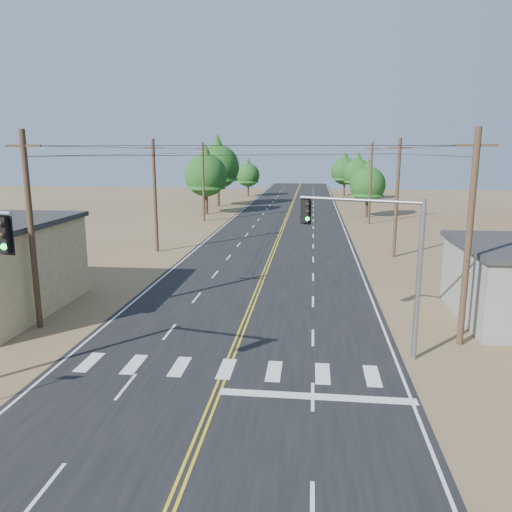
# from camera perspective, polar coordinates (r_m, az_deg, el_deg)

# --- Properties ---
(ground) EXTENTS (220.00, 220.00, 0.00)m
(ground) POSITION_cam_1_polar(r_m,az_deg,el_deg) (14.73, -9.29, -25.74)
(ground) COLOR olive
(ground) RESTS_ON ground
(road) EXTENTS (15.00, 200.00, 0.02)m
(road) POSITION_cam_1_polar(r_m,az_deg,el_deg) (42.27, 1.66, -0.29)
(road) COLOR black
(road) RESTS_ON ground
(utility_pole_left_near) EXTENTS (1.80, 0.30, 10.00)m
(utility_pole_left_near) POSITION_cam_1_polar(r_m,az_deg,el_deg) (27.30, -24.31, 2.77)
(utility_pole_left_near) COLOR #4C3826
(utility_pole_left_near) RESTS_ON ground
(utility_pole_left_mid) EXTENTS (1.80, 0.30, 10.00)m
(utility_pole_left_mid) POSITION_cam_1_polar(r_m,az_deg,el_deg) (45.52, -11.47, 6.86)
(utility_pole_left_mid) COLOR #4C3826
(utility_pole_left_mid) RESTS_ON ground
(utility_pole_left_far) EXTENTS (1.80, 0.30, 10.00)m
(utility_pole_left_far) POSITION_cam_1_polar(r_m,az_deg,el_deg) (64.80, -6.04, 8.47)
(utility_pole_left_far) COLOR #4C3826
(utility_pole_left_far) RESTS_ON ground
(utility_pole_right_near) EXTENTS (1.80, 0.30, 10.00)m
(utility_pole_right_near) POSITION_cam_1_polar(r_m,az_deg,el_deg) (24.53, 23.15, 1.95)
(utility_pole_right_near) COLOR #4C3826
(utility_pole_right_near) RESTS_ON ground
(utility_pole_right_mid) EXTENTS (1.80, 0.30, 10.00)m
(utility_pole_right_mid) POSITION_cam_1_polar(r_m,az_deg,el_deg) (43.92, 15.80, 6.47)
(utility_pole_right_mid) COLOR #4C3826
(utility_pole_right_mid) RESTS_ON ground
(utility_pole_right_far) EXTENTS (1.80, 0.30, 10.00)m
(utility_pole_right_far) POSITION_cam_1_polar(r_m,az_deg,el_deg) (63.68, 12.95, 8.18)
(utility_pole_right_far) COLOR #4C3826
(utility_pole_right_far) RESTS_ON ground
(signal_mast_right) EXTENTS (5.27, 2.29, 7.05)m
(signal_mast_right) POSITION_cam_1_polar(r_m,az_deg,el_deg) (22.39, 14.28, 0.72)
(signal_mast_right) COLOR gray
(signal_mast_right) RESTS_ON ground
(tree_left_near) EXTENTS (6.03, 6.03, 10.06)m
(tree_left_near) POSITION_cam_1_polar(r_m,az_deg,el_deg) (72.49, -5.76, 9.66)
(tree_left_near) COLOR #3F2D1E
(tree_left_near) RESTS_ON ground
(tree_left_mid) EXTENTS (7.01, 7.01, 11.68)m
(tree_left_mid) POSITION_cam_1_polar(r_m,az_deg,el_deg) (82.49, -4.39, 10.65)
(tree_left_mid) COLOR #3F2D1E
(tree_left_mid) RESTS_ON ground
(tree_left_far) EXTENTS (4.59, 4.59, 7.65)m
(tree_left_far) POSITION_cam_1_polar(r_m,az_deg,el_deg) (100.49, -0.91, 9.50)
(tree_left_far) COLOR #3F2D1E
(tree_left_far) RESTS_ON ground
(tree_right_near) EXTENTS (4.84, 4.84, 8.06)m
(tree_right_near) POSITION_cam_1_polar(r_m,az_deg,el_deg) (70.07, 12.66, 8.36)
(tree_right_near) COLOR #3F2D1E
(tree_right_near) RESTS_ON ground
(tree_right_mid) EXTENTS (5.32, 5.32, 8.87)m
(tree_right_mid) POSITION_cam_1_polar(r_m,az_deg,el_deg) (95.25, 11.56, 9.58)
(tree_right_mid) COLOR #3F2D1E
(tree_right_mid) RESTS_ON ground
(tree_right_far) EXTENTS (5.41, 5.41, 9.01)m
(tree_right_far) POSITION_cam_1_polar(r_m,az_deg,el_deg) (102.53, 10.12, 9.83)
(tree_right_far) COLOR #3F2D1E
(tree_right_far) RESTS_ON ground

